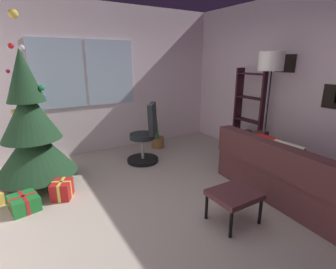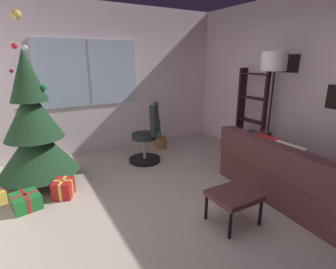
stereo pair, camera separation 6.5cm
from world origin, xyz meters
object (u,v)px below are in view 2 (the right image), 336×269
Objects in this scene: footstool at (234,197)px; gift_box_red at (64,188)px; office_chair at (148,139)px; bookshelf at (253,119)px; couch at (312,181)px; potted_plant at (159,136)px; holiday_tree at (34,131)px; gift_box_green at (26,201)px; floor_lamp at (273,70)px.

gift_box_red is at bearing 134.94° from footstool.
office_chair is at bearing 91.10° from footstool.
office_chair is at bearing 159.12° from bookshelf.
couch reaches higher than footstool.
potted_plant is at bearing 28.42° from gift_box_red.
gift_box_green is at bearing -108.21° from holiday_tree.
potted_plant is at bearing 104.25° from couch.
gift_box_red is 3.41m from bookshelf.
gift_box_green is 3.86m from floor_lamp.
footstool is 2.12m from floor_lamp.
footstool is (-1.20, 0.16, 0.04)m from couch.
couch is 1.73m from bookshelf.
bookshelf is 2.46× the size of potted_plant.
gift_box_green is at bearing 178.58° from bookshelf.
potted_plant is (2.05, 1.11, 0.14)m from gift_box_red.
floor_lamp reaches higher than office_chair.
holiday_tree is (-1.78, 2.20, 0.48)m from footstool.
office_chair is at bearing 17.03° from gift_box_green.
couch is 6.33× the size of gift_box_red.
gift_box_green is 0.36× the size of office_chair.
bookshelf reaches higher than gift_box_red.
office_chair is at bearing -3.14° from holiday_tree.
couch is 5.70× the size of gift_box_green.
office_chair is at bearing -132.96° from potted_plant.
floor_lamp is at bearing -40.63° from office_chair.
couch reaches higher than gift_box_green.
gift_box_green is 3.86m from bookshelf.
floor_lamp reaches higher than bookshelf.
bookshelf is at bearing -44.12° from potted_plant.
potted_plant is (2.27, 0.47, -0.55)m from holiday_tree.
footstool is at bearing 172.56° from couch.
floor_lamp is at bearing 75.49° from couch.
bookshelf is 0.86× the size of floor_lamp.
gift_box_green is (-2.01, 1.50, -0.23)m from footstool.
footstool is 2.11m from office_chair.
potted_plant reaches higher than gift_box_green.
holiday_tree is 0.96m from gift_box_red.
couch is 1.17× the size of floor_lamp.
holiday_tree reaches higher than gift_box_green.
holiday_tree is 1.02m from gift_box_green.
holiday_tree is at bearing -168.29° from potted_plant.
office_chair is (-0.04, 2.11, 0.10)m from footstool.
couch is at bearing -27.28° from gift_box_green.
floor_lamp is (1.50, -1.29, 1.21)m from office_chair.
bookshelf is at bearing 69.53° from couch.
holiday_tree is 1.79m from office_chair.
office_chair is 0.56× the size of floor_lamp.
bookshelf is (3.35, -0.16, 0.60)m from gift_box_red.
floor_lamp is at bearing -119.42° from bookshelf.
gift_box_red reaches higher than gift_box_green.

